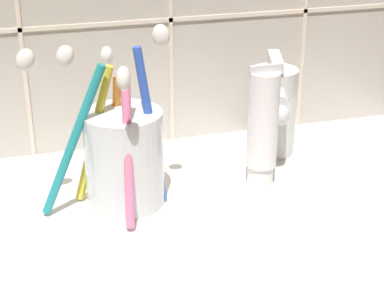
% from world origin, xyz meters
% --- Properties ---
extents(sink_counter, '(0.71, 0.39, 0.02)m').
position_xyz_m(sink_counter, '(0.00, 0.00, 0.01)').
color(sink_counter, white).
rests_on(sink_counter, ground).
extents(toothbrush_cup, '(0.15, 0.14, 0.19)m').
position_xyz_m(toothbrush_cup, '(-0.07, 0.05, 0.08)').
color(toothbrush_cup, silver).
rests_on(toothbrush_cup, sink_counter).
extents(toothpaste_tube, '(0.04, 0.03, 0.14)m').
position_xyz_m(toothpaste_tube, '(0.08, 0.05, 0.09)').
color(toothpaste_tube, white).
rests_on(toothpaste_tube, sink_counter).
extents(sink_faucet, '(0.06, 0.10, 0.12)m').
position_xyz_m(sink_faucet, '(0.13, 0.12, 0.08)').
color(sink_faucet, silver).
rests_on(sink_faucet, sink_counter).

